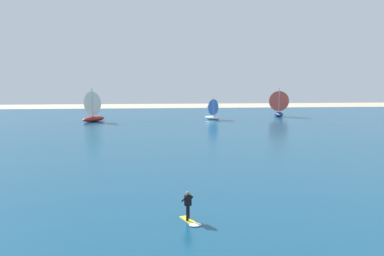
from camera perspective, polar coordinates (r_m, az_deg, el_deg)
name	(u,v)px	position (r m, az deg, el deg)	size (l,w,h in m)	color
ocean	(174,136)	(58.56, -2.36, -1.03)	(160.00, 90.00, 0.10)	navy
kitesurfer	(189,211)	(25.33, -0.34, -10.46)	(1.23, 2.02, 1.67)	yellow
sailboat_far_left	(278,103)	(86.29, 10.87, 3.13)	(3.91, 4.58, 5.29)	navy
sailboat_trailing	(96,106)	(76.97, -12.05, 2.76)	(4.85, 5.10, 5.68)	maroon
sailboat_leading	(211,109)	(78.65, 2.37, 2.43)	(3.48, 3.54, 3.98)	white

